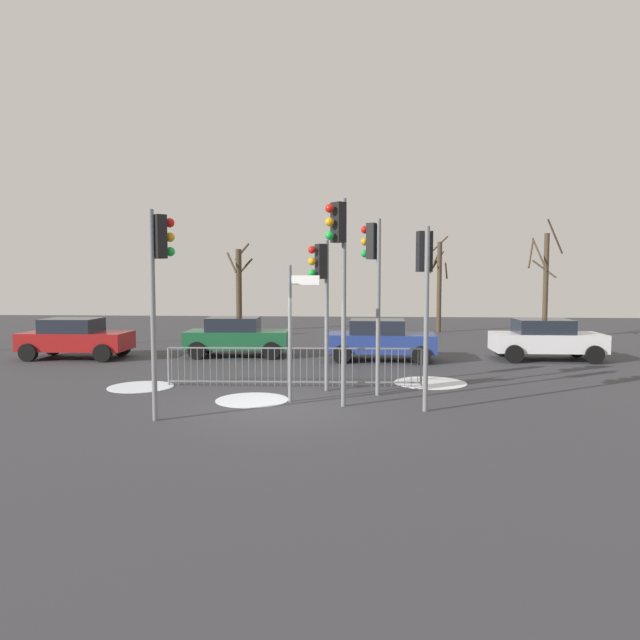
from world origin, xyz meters
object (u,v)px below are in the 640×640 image
at_px(traffic_light_mid_left, 159,267).
at_px(car_red_far, 75,338).
at_px(traffic_light_rear_right, 374,267).
at_px(bare_tree_centre, 439,283).
at_px(traffic_light_rear_left, 339,255).
at_px(direction_sign_post, 292,326).
at_px(traffic_light_mid_right, 424,276).
at_px(car_white_trailing, 546,339).
at_px(bare_tree_right, 239,288).
at_px(traffic_light_foreground_right, 321,281).
at_px(car_green_near, 237,336).
at_px(car_blue_mid, 380,339).
at_px(bare_tree_left, 545,282).

xyz_separation_m(traffic_light_mid_left, car_red_far, (-6.22, 8.74, -2.45)).
height_order(traffic_light_rear_right, bare_tree_centre, bare_tree_centre).
relative_size(traffic_light_rear_left, direction_sign_post, 1.46).
relative_size(traffic_light_mid_right, car_white_trailing, 1.08).
xyz_separation_m(traffic_light_rear_right, bare_tree_right, (-6.88, 16.51, -0.88)).
bearing_deg(traffic_light_mid_left, direction_sign_post, 81.34).
relative_size(traffic_light_mid_right, bare_tree_centre, 0.80).
bearing_deg(traffic_light_rear_right, traffic_light_mid_right, -112.44).
relative_size(traffic_light_rear_left, traffic_light_mid_right, 1.16).
xyz_separation_m(traffic_light_rear_left, car_white_trailing, (7.12, 8.09, -2.73)).
xyz_separation_m(traffic_light_mid_left, bare_tree_right, (-2.38, 19.43, -0.84)).
bearing_deg(traffic_light_foreground_right, direction_sign_post, 129.13).
xyz_separation_m(traffic_light_rear_right, car_green_near, (-4.96, 6.81, -2.49)).
height_order(direction_sign_post, car_red_far, direction_sign_post).
distance_m(traffic_light_foreground_right, traffic_light_mid_left, 4.57).
relative_size(traffic_light_rear_left, bare_tree_centre, 0.93).
relative_size(traffic_light_foreground_right, bare_tree_centre, 0.76).
relative_size(car_green_near, bare_tree_centre, 0.75).
height_order(traffic_light_foreground_right, car_red_far, traffic_light_foreground_right).
relative_size(traffic_light_mid_left, traffic_light_mid_right, 1.07).
bearing_deg(traffic_light_rear_left, traffic_light_mid_right, -134.65).
distance_m(car_red_far, bare_tree_centre, 18.35).
xyz_separation_m(traffic_light_foreground_right, traffic_light_mid_right, (2.43, -2.00, 0.13)).
relative_size(car_blue_mid, car_white_trailing, 1.02).
height_order(traffic_light_rear_left, bare_tree_right, bare_tree_right).
xyz_separation_m(traffic_light_rear_left, car_red_far, (-9.91, 7.31, -2.73)).
bearing_deg(car_green_near, car_blue_mid, -10.85).
bearing_deg(car_red_far, bare_tree_centre, 36.84).
xyz_separation_m(car_green_near, car_white_trailing, (11.27, -0.20, 0.00)).
relative_size(traffic_light_mid_left, direction_sign_post, 1.34).
relative_size(traffic_light_foreground_right, car_white_trailing, 1.04).
distance_m(traffic_light_foreground_right, car_blue_mid, 6.31).
xyz_separation_m(traffic_light_rear_left, car_blue_mid, (1.20, 7.53, -2.73)).
xyz_separation_m(traffic_light_rear_right, traffic_light_mid_right, (1.09, -1.63, -0.24)).
distance_m(traffic_light_foreground_right, bare_tree_centre, 17.29).
distance_m(traffic_light_rear_right, bare_tree_left, 15.97).
distance_m(traffic_light_mid_left, bare_tree_left, 20.94).
xyz_separation_m(traffic_light_mid_left, traffic_light_mid_right, (5.59, 1.29, -0.20)).
bearing_deg(bare_tree_right, traffic_light_rear_left, -71.37).
xyz_separation_m(traffic_light_foreground_right, car_blue_mid, (1.73, 5.68, -2.12)).
bearing_deg(car_blue_mid, bare_tree_right, 126.83).
height_order(traffic_light_mid_left, car_red_far, traffic_light_mid_left).
xyz_separation_m(car_red_far, bare_tree_right, (3.84, 10.68, 1.61)).
bearing_deg(car_red_far, traffic_light_mid_right, -32.64).
distance_m(traffic_light_rear_left, bare_tree_right, 19.02).
height_order(traffic_light_rear_left, car_blue_mid, traffic_light_rear_left).
distance_m(traffic_light_mid_left, car_red_far, 11.00).
relative_size(traffic_light_mid_right, car_red_far, 1.08).
height_order(car_green_near, car_red_far, same).
height_order(traffic_light_mid_left, traffic_light_rear_right, traffic_light_rear_right).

